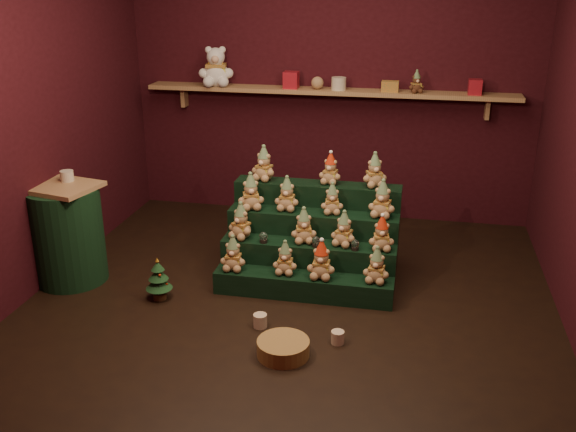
% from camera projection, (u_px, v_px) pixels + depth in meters
% --- Properties ---
extents(ground, '(4.00, 4.00, 0.00)m').
position_uv_depth(ground, '(290.00, 301.00, 4.94)').
color(ground, black).
rests_on(ground, ground).
extents(back_wall, '(4.00, 0.10, 2.80)m').
position_uv_depth(back_wall, '(331.00, 78.00, 6.32)').
color(back_wall, black).
rests_on(back_wall, ground).
extents(front_wall, '(4.00, 0.10, 2.80)m').
position_uv_depth(front_wall, '(189.00, 233.00, 2.57)').
color(front_wall, black).
rests_on(front_wall, ground).
extents(left_wall, '(0.10, 4.00, 2.80)m').
position_uv_depth(left_wall, '(24.00, 111.00, 4.83)').
color(left_wall, black).
rests_on(left_wall, ground).
extents(back_shelf, '(3.60, 0.26, 0.24)m').
position_uv_depth(back_shelf, '(328.00, 92.00, 6.20)').
color(back_shelf, '#A97E54').
rests_on(back_shelf, ground).
extents(riser_tier_front, '(1.40, 0.22, 0.18)m').
position_uv_depth(riser_tier_front, '(303.00, 286.00, 5.00)').
color(riser_tier_front, black).
rests_on(riser_tier_front, ground).
extents(riser_tier_midfront, '(1.40, 0.22, 0.36)m').
position_uv_depth(riser_tier_midfront, '(308.00, 264.00, 5.16)').
color(riser_tier_midfront, black).
rests_on(riser_tier_midfront, ground).
extents(riser_tier_midback, '(1.40, 0.22, 0.54)m').
position_uv_depth(riser_tier_midback, '(313.00, 243.00, 5.33)').
color(riser_tier_midback, black).
rests_on(riser_tier_midback, ground).
extents(riser_tier_back, '(1.40, 0.22, 0.72)m').
position_uv_depth(riser_tier_back, '(317.00, 223.00, 5.50)').
color(riser_tier_back, black).
rests_on(riser_tier_back, ground).
extents(teddy_0, '(0.21, 0.19, 0.28)m').
position_uv_depth(teddy_0, '(233.00, 253.00, 5.01)').
color(teddy_0, tan).
rests_on(teddy_0, riser_tier_front).
extents(teddy_1, '(0.19, 0.17, 0.26)m').
position_uv_depth(teddy_1, '(285.00, 258.00, 4.95)').
color(teddy_1, tan).
rests_on(teddy_1, riser_tier_front).
extents(teddy_2, '(0.21, 0.19, 0.30)m').
position_uv_depth(teddy_2, '(321.00, 260.00, 4.88)').
color(teddy_2, tan).
rests_on(teddy_2, riser_tier_front).
extents(teddy_3, '(0.22, 0.20, 0.28)m').
position_uv_depth(teddy_3, '(377.00, 265.00, 4.82)').
color(teddy_3, tan).
rests_on(teddy_3, riser_tier_front).
extents(teddy_4, '(0.27, 0.26, 0.30)m').
position_uv_depth(teddy_4, '(241.00, 221.00, 5.15)').
color(teddy_4, tan).
rests_on(teddy_4, riser_tier_midfront).
extents(teddy_5, '(0.24, 0.23, 0.28)m').
position_uv_depth(teddy_5, '(304.00, 225.00, 5.07)').
color(teddy_5, tan).
rests_on(teddy_5, riser_tier_midfront).
extents(teddy_6, '(0.24, 0.23, 0.28)m').
position_uv_depth(teddy_6, '(344.00, 229.00, 5.01)').
color(teddy_6, tan).
rests_on(teddy_6, riser_tier_midfront).
extents(teddy_7, '(0.22, 0.20, 0.27)m').
position_uv_depth(teddy_7, '(382.00, 233.00, 4.93)').
color(teddy_7, tan).
rests_on(teddy_7, riser_tier_midfront).
extents(teddy_8, '(0.27, 0.26, 0.30)m').
position_uv_depth(teddy_8, '(251.00, 192.00, 5.26)').
color(teddy_8, tan).
rests_on(teddy_8, riser_tier_midback).
extents(teddy_9, '(0.20, 0.18, 0.28)m').
position_uv_depth(teddy_9, '(287.00, 194.00, 5.25)').
color(teddy_9, tan).
rests_on(teddy_9, riser_tier_midback).
extents(teddy_10, '(0.20, 0.19, 0.25)m').
position_uv_depth(teddy_10, '(332.00, 199.00, 5.17)').
color(teddy_10, tan).
rests_on(teddy_10, riser_tier_midback).
extents(teddy_11, '(0.25, 0.23, 0.30)m').
position_uv_depth(teddy_11, '(383.00, 199.00, 5.10)').
color(teddy_11, tan).
rests_on(teddy_11, riser_tier_midback).
extents(teddy_12, '(0.25, 0.24, 0.29)m').
position_uv_depth(teddy_12, '(264.00, 163.00, 5.41)').
color(teddy_12, tan).
rests_on(teddy_12, riser_tier_back).
extents(teddy_13, '(0.21, 0.20, 0.26)m').
position_uv_depth(teddy_13, '(331.00, 169.00, 5.32)').
color(teddy_13, tan).
rests_on(teddy_13, riser_tier_back).
extents(teddy_14, '(0.25, 0.24, 0.28)m').
position_uv_depth(teddy_14, '(375.00, 170.00, 5.25)').
color(teddy_14, tan).
rests_on(teddy_14, riser_tier_back).
extents(snow_globe_a, '(0.07, 0.07, 0.09)m').
position_uv_depth(snow_globe_a, '(263.00, 237.00, 5.10)').
color(snow_globe_a, black).
rests_on(snow_globe_a, riser_tier_midfront).
extents(snow_globe_b, '(0.07, 0.07, 0.09)m').
position_uv_depth(snow_globe_b, '(316.00, 241.00, 5.02)').
color(snow_globe_b, black).
rests_on(snow_globe_b, riser_tier_midfront).
extents(snow_globe_c, '(0.06, 0.06, 0.08)m').
position_uv_depth(snow_globe_c, '(355.00, 245.00, 4.96)').
color(snow_globe_c, black).
rests_on(snow_globe_c, riser_tier_midfront).
extents(side_table, '(0.62, 0.57, 0.82)m').
position_uv_depth(side_table, '(68.00, 234.00, 5.16)').
color(side_table, '#A97E54').
rests_on(side_table, ground).
extents(table_ornament, '(0.10, 0.10, 0.08)m').
position_uv_depth(table_ornament, '(67.00, 176.00, 5.09)').
color(table_ornament, beige).
rests_on(table_ornament, side_table).
extents(mini_christmas_tree, '(0.21, 0.21, 0.35)m').
position_uv_depth(mini_christmas_tree, '(159.00, 279.00, 4.93)').
color(mini_christmas_tree, '#482D19').
rests_on(mini_christmas_tree, ground).
extents(mug_left, '(0.10, 0.10, 0.10)m').
position_uv_depth(mug_left, '(260.00, 321.00, 4.58)').
color(mug_left, beige).
rests_on(mug_left, ground).
extents(mug_right, '(0.09, 0.09, 0.09)m').
position_uv_depth(mug_right, '(338.00, 337.00, 4.37)').
color(mug_right, beige).
rests_on(mug_right, ground).
extents(wicker_basket, '(0.46, 0.46, 0.11)m').
position_uv_depth(wicker_basket, '(283.00, 348.00, 4.23)').
color(wicker_basket, olive).
rests_on(wicker_basket, ground).
extents(white_bear, '(0.40, 0.38, 0.48)m').
position_uv_depth(white_bear, '(216.00, 61.00, 6.28)').
color(white_bear, white).
rests_on(white_bear, back_shelf).
extents(brown_bear, '(0.18, 0.18, 0.20)m').
position_uv_depth(brown_bear, '(416.00, 82.00, 5.97)').
color(brown_bear, '#52301B').
rests_on(brown_bear, back_shelf).
extents(gift_tin_red_a, '(0.14, 0.14, 0.16)m').
position_uv_depth(gift_tin_red_a, '(291.00, 80.00, 6.21)').
color(gift_tin_red_a, '#B41B2A').
rests_on(gift_tin_red_a, back_shelf).
extents(gift_tin_cream, '(0.14, 0.14, 0.12)m').
position_uv_depth(gift_tin_cream, '(339.00, 84.00, 6.13)').
color(gift_tin_cream, beige).
rests_on(gift_tin_cream, back_shelf).
extents(gift_tin_red_b, '(0.12, 0.12, 0.14)m').
position_uv_depth(gift_tin_red_b, '(475.00, 87.00, 5.89)').
color(gift_tin_red_b, '#B41B2A').
rests_on(gift_tin_red_b, back_shelf).
extents(shelf_plush_ball, '(0.12, 0.12, 0.12)m').
position_uv_depth(shelf_plush_ball, '(317.00, 83.00, 6.17)').
color(shelf_plush_ball, tan).
rests_on(shelf_plush_ball, back_shelf).
extents(scarf_gift_box, '(0.16, 0.10, 0.10)m').
position_uv_depth(scarf_gift_box, '(390.00, 86.00, 6.04)').
color(scarf_gift_box, orange).
rests_on(scarf_gift_box, back_shelf).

